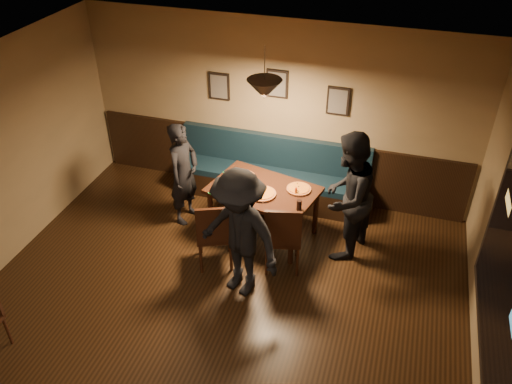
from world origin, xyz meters
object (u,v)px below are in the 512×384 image
Objects in this scene: diner_front at (239,234)px; soda_glass at (299,205)px; diner_right at (347,197)px; diner_left at (184,174)px; chair_near_right at (283,234)px; booth_bench at (271,172)px; tabasco_bottle at (296,191)px; chair_near_left at (215,231)px; dining_table at (263,211)px.

soda_glass is at bearing 76.81° from diner_front.
diner_left is at bearing -74.45° from diner_right.
chair_near_right is 0.98m from diner_right.
tabasco_bottle is (0.60, -0.88, 0.34)m from booth_bench.
chair_near_left is at bearing 161.19° from diner_front.
chair_near_left reaches higher than soda_glass.
diner_front is (0.48, -0.38, 0.36)m from chair_near_left.
chair_near_left is 0.99× the size of chair_near_right.
diner_right is 1.57m from diner_front.
chair_near_right is at bearing -10.40° from chair_near_left.
chair_near_right is 1.77m from diner_left.
diner_left is at bearing -167.28° from dining_table.
booth_bench is at bearing -40.62° from diner_left.
diner_left reaches higher than booth_bench.
diner_front is at bearing -138.33° from chair_near_right.
diner_front is (0.18, -2.04, 0.38)m from booth_bench.
booth_bench reaches higher than dining_table.
diner_left is 10.83× the size of soda_glass.
diner_left reaches higher than chair_near_right.
dining_table is 1.27m from diner_front.
soda_glass is (1.02, 0.46, 0.33)m from chair_near_left.
booth_bench is 1.70× the size of diner_front.
diner_left is 1.72m from diner_front.
booth_bench is 1.57m from chair_near_right.
diner_left is (-0.77, 0.80, 0.27)m from chair_near_left.
chair_near_right is 0.66m from tabasco_bottle.
soda_glass is at bearing -90.27° from diner_left.
tabasco_bottle is at bearing 11.60° from dining_table.
tabasco_bottle is at bearing 89.57° from diner_front.
booth_bench is at bearing 114.65° from diner_front.
booth_bench is at bearing 98.00° from chair_near_right.
dining_table is 11.01× the size of tabasco_bottle.
diner_front is (0.04, -1.17, 0.49)m from dining_table.
diner_right is (0.72, 0.53, 0.39)m from chair_near_right.
booth_bench is 1.65m from diner_right.
soda_glass is 0.34m from tabasco_bottle.
diner_front is 13.38× the size of tabasco_bottle.
soda_glass is at bearing 1.22° from chair_near_left.
dining_table is at bearing 113.04° from chair_near_right.
diner_front is at bearing -122.91° from diner_left.
dining_table is 0.91m from chair_near_left.
diner_left is at bearing -141.14° from booth_bench.
chair_near_left is 7.17× the size of soda_glass.
booth_bench is 2.08m from diner_front.
diner_front is at bearing -84.97° from booth_bench.
tabasco_bottle is (-0.69, 0.05, -0.08)m from diner_right.
tabasco_bottle is at bearing -55.70° from booth_bench.
diner_right is (1.16, -0.06, 0.53)m from dining_table.
diner_left is at bearing 169.21° from soda_glass.
diner_left is (-1.20, 0.01, 0.40)m from dining_table.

